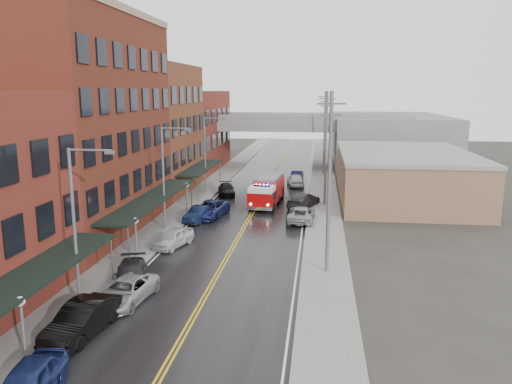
{
  "coord_description": "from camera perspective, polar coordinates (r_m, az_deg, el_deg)",
  "views": [
    {
      "loc": [
        6.48,
        -17.06,
        11.98
      ],
      "look_at": [
        0.92,
        26.86,
        3.0
      ],
      "focal_mm": 35.0,
      "sensor_mm": 36.0,
      "label": 1
    }
  ],
  "objects": [
    {
      "name": "parked_car_left_0",
      "position": [
        22.62,
        -24.68,
        -19.34
      ],
      "size": [
        2.28,
        4.73,
        1.56
      ],
      "primitive_type": "imported",
      "rotation": [
        0.0,
        0.0,
        0.1
      ],
      "color": "navy",
      "rests_on": "ground"
    },
    {
      "name": "tan_building",
      "position": [
        58.62,
        16.47,
        1.69
      ],
      "size": [
        14.0,
        22.0,
        5.0
      ],
      "primitive_type": "cube",
      "color": "#8F6A4D",
      "rests_on": "ground"
    },
    {
      "name": "right_far_block",
      "position": [
        88.18,
        14.78,
        5.9
      ],
      "size": [
        18.0,
        30.0,
        8.0
      ],
      "primitive_type": "cube",
      "color": "slate",
      "rests_on": "ground"
    },
    {
      "name": "awning_2",
      "position": [
        59.91,
        -6.36,
        2.76
      ],
      "size": [
        2.6,
        13.0,
        3.09
      ],
      "color": "black",
      "rests_on": "ground"
    },
    {
      "name": "awning_1",
      "position": [
        43.37,
        -11.75,
        -0.74
      ],
      "size": [
        2.6,
        18.0,
        3.09
      ],
      "color": "black",
      "rests_on": "ground"
    },
    {
      "name": "parked_car_left_7",
      "position": [
        58.36,
        -3.4,
        0.27
      ],
      "size": [
        2.85,
        4.93,
        1.34
      ],
      "primitive_type": "imported",
      "rotation": [
        0.0,
        0.0,
        0.22
      ],
      "color": "black",
      "rests_on": "ground"
    },
    {
      "name": "brick_building_c",
      "position": [
        61.03,
        -11.8,
        7.02
      ],
      "size": [
        9.0,
        15.0,
        15.0
      ],
      "primitive_type": "cube",
      "color": "brown",
      "rests_on": "ground"
    },
    {
      "name": "sidewalk_left",
      "position": [
        50.46,
        -8.85,
        -2.32
      ],
      "size": [
        3.0,
        160.0,
        0.15
      ],
      "primitive_type": "cube",
      "color": "slate",
      "rests_on": "ground"
    },
    {
      "name": "utility_pole_2",
      "position": [
        72.29,
        7.83,
        6.86
      ],
      "size": [
        1.8,
        0.24,
        12.0
      ],
      "color": "#59595B",
      "rests_on": "ground"
    },
    {
      "name": "parked_car_left_3",
      "position": [
        32.65,
        -14.04,
        -9.11
      ],
      "size": [
        3.29,
        5.14,
        1.39
      ],
      "primitive_type": "imported",
      "rotation": [
        0.0,
        0.0,
        0.31
      ],
      "color": "black",
      "rests_on": "ground"
    },
    {
      "name": "utility_pole_1",
      "position": [
        52.37,
        8.0,
        5.14
      ],
      "size": [
        1.8,
        0.24,
        12.0
      ],
      "color": "#59595B",
      "rests_on": "ground"
    },
    {
      "name": "globe_lamp_1",
      "position": [
        36.78,
        -13.6,
        -4.1
      ],
      "size": [
        0.44,
        0.44,
        3.12
      ],
      "color": "#59595B",
      "rests_on": "ground"
    },
    {
      "name": "road",
      "position": [
        48.99,
        -0.6,
        -2.68
      ],
      "size": [
        11.0,
        160.0,
        0.02
      ],
      "primitive_type": "cube",
      "color": "black",
      "rests_on": "ground"
    },
    {
      "name": "parked_car_left_1",
      "position": [
        27.01,
        -19.25,
        -13.58
      ],
      "size": [
        2.36,
        5.24,
        1.67
      ],
      "primitive_type": "imported",
      "rotation": [
        0.0,
        0.0,
        -0.12
      ],
      "color": "black",
      "rests_on": "ground"
    },
    {
      "name": "fire_truck",
      "position": [
        53.03,
        1.24,
        0.18
      ],
      "size": [
        3.78,
        8.29,
        2.96
      ],
      "rotation": [
        0.0,
        0.0,
        -0.08
      ],
      "color": "#9C0708",
      "rests_on": "ground"
    },
    {
      "name": "sidewalk_right",
      "position": [
        48.55,
        7.97,
        -2.84
      ],
      "size": [
        3.0,
        160.0,
        0.15
      ],
      "primitive_type": "cube",
      "color": "slate",
      "rests_on": "ground"
    },
    {
      "name": "parked_car_left_5",
      "position": [
        46.98,
        -6.54,
        -2.5
      ],
      "size": [
        2.35,
        4.46,
        1.4
      ],
      "primitive_type": "imported",
      "rotation": [
        0.0,
        0.0,
        -0.21
      ],
      "color": "#0E1833",
      "rests_on": "ground"
    },
    {
      "name": "parked_car_left_2",
      "position": [
        30.19,
        -14.66,
        -10.88
      ],
      "size": [
        2.9,
        5.22,
        1.38
      ],
      "primitive_type": "imported",
      "rotation": [
        0.0,
        0.0,
        -0.13
      ],
      "color": "#919498",
      "rests_on": "ground"
    },
    {
      "name": "globe_lamp_0",
      "position": [
        24.95,
        -25.23,
        -12.48
      ],
      "size": [
        0.44,
        0.44,
        3.12
      ],
      "color": "#59595B",
      "rests_on": "ground"
    },
    {
      "name": "parked_car_right_3",
      "position": [
        68.6,
        4.72,
        1.93
      ],
      "size": [
        1.68,
        4.13,
        1.33
      ],
      "primitive_type": "imported",
      "rotation": [
        0.0,
        0.0,
        3.07
      ],
      "color": "black",
      "rests_on": "ground"
    },
    {
      "name": "brick_building_far",
      "position": [
        77.85,
        -7.58,
        6.96
      ],
      "size": [
        9.0,
        20.0,
        12.0
      ],
      "primitive_type": "cube",
      "color": "maroon",
      "rests_on": "ground"
    },
    {
      "name": "brick_building_b",
      "position": [
        44.78,
        -19.16,
        7.02
      ],
      "size": [
        9.0,
        20.0,
        18.0
      ],
      "primitive_type": "cube",
      "color": "#592317",
      "rests_on": "ground"
    },
    {
      "name": "overpass",
      "position": [
        79.55,
        2.55,
        7.13
      ],
      "size": [
        40.0,
        10.0,
        7.5
      ],
      "color": "slate",
      "rests_on": "ground"
    },
    {
      "name": "parked_car_right_1",
      "position": [
        52.49,
        5.44,
        -0.91
      ],
      "size": [
        3.85,
        5.77,
        1.55
      ],
      "primitive_type": "imported",
      "rotation": [
        0.0,
        0.0,
        2.8
      ],
      "color": "#2C2B2E",
      "rests_on": "ground"
    },
    {
      "name": "street_lamp_2",
      "position": [
        58.92,
        -5.62,
        4.79
      ],
      "size": [
        2.64,
        0.22,
        9.0
      ],
      "color": "#59595B",
      "rests_on": "ground"
    },
    {
      "name": "parked_car_right_2",
      "position": [
        64.01,
        4.53,
        1.37
      ],
      "size": [
        2.6,
        4.94,
        1.6
      ],
      "primitive_type": "imported",
      "rotation": [
        0.0,
        0.0,
        3.3
      ],
      "color": "silver",
      "rests_on": "ground"
    },
    {
      "name": "utility_pole_0",
      "position": [
        32.57,
        8.37,
        1.31
      ],
      "size": [
        1.8,
        0.24,
        12.0
      ],
      "color": "#59595B",
      "rests_on": "ground"
    },
    {
      "name": "street_lamp_1",
      "position": [
        43.61,
        -10.27,
        2.32
      ],
      "size": [
        2.64,
        0.22,
        9.0
      ],
      "color": "#59595B",
      "rests_on": "ground"
    },
    {
      "name": "curb_right",
      "position": [
        48.55,
        6.03,
        -2.79
      ],
      "size": [
        0.3,
        160.0,
        0.15
      ],
      "primitive_type": "cube",
      "color": "gray",
      "rests_on": "ground"
    },
    {
      "name": "awning_0",
      "position": [
        26.83,
        -25.06,
        -9.24
      ],
      "size": [
        2.6,
        16.0,
        3.09
      ],
      "color": "black",
      "rests_on": "ground"
    },
    {
      "name": "globe_lamp_2",
      "position": [
        49.74,
        -7.93,
        0.15
      ],
      "size": [
        0.44,
        0.44,
        3.12
      ],
      "color": "#59595B",
      "rests_on": "ground"
    },
    {
      "name": "parked_car_left_6",
      "position": [
        48.33,
        -5.34,
        -1.97
      ],
      "size": [
        3.44,
        6.01,
        1.58
      ],
      "primitive_type": "imported",
      "rotation": [
        0.0,
        0.0,
        -0.15
      ],
      "color": "#131C49",
      "rests_on": "ground"
    },
    {
      "name": "parked_car_right_0",
      "position": [
        46.66,
        5.19,
        -2.54
      ],
      "size": [
        2.63,
        5.33,
        1.45
      ],
      "primitive_type": "imported",
      "rotation": [
        0.0,
        0.0,
        3.1
      ],
      "color": "gray",
      "rests_on": "ground"
    },
    {
      "name": "parked_car_left_4",
      "position": [
        39.68,
        -9.46,
        -5.17
      ],
      "size": [
        2.83,
        4.55,
        1.44
      ],
      "primitive_type": "imported",
      "rotation": [
        0.0,
        0.0,
        -0.29
      ],
      "color": "silver",
      "rests_on": "ground"
    },
    {
      "name": "street_lamp_0",
      "position": [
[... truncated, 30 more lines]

